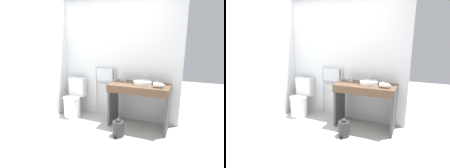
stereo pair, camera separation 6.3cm
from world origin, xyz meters
The scene contains 13 objects.
ground_plane centered at (0.00, 0.00, 0.00)m, with size 12.00×12.00×0.00m, color #B2AFA8.
wall_back centered at (0.00, 1.52, 1.25)m, with size 2.63×0.12×2.51m, color silver.
wall_side centered at (-1.26, 0.73, 1.25)m, with size 0.12×2.17×2.51m, color silver.
toilet centered at (-0.85, 1.15, 0.34)m, with size 0.38×0.50×0.83m.
towel_radiator centered at (-0.21, 1.41, 0.78)m, with size 0.49×0.06×1.09m.
vanity_counter centered at (0.61, 1.16, 0.58)m, with size 1.09×0.55×0.84m.
sink_basin centered at (0.66, 1.17, 0.87)m, with size 0.33×0.33×0.07m.
faucet centered at (0.66, 1.35, 0.93)m, with size 0.02×0.10×0.14m.
cup_near_wall centered at (0.19, 1.34, 0.88)m, with size 0.07×0.07×0.08m.
cup_near_edge centered at (0.27, 1.31, 0.88)m, with size 0.06×0.06×0.08m.
hair_dryer centered at (0.96, 1.07, 0.88)m, with size 0.21×0.17×0.08m.
trash_bin centered at (0.38, 0.68, 0.14)m, with size 0.20×0.23×0.33m.
bath_mat centered at (-0.79, 0.63, 0.01)m, with size 0.56×0.36×0.01m, color silver.
Camera 1 is at (1.39, -1.88, 1.56)m, focal length 28.00 mm.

